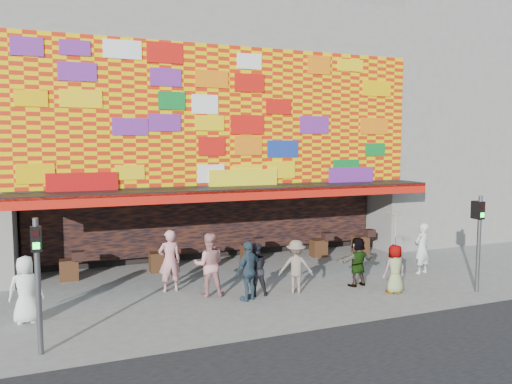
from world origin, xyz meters
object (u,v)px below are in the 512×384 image
ped_g (395,269)px  ped_i (209,265)px  ped_c (255,269)px  ped_e (249,271)px  ped_d (296,266)px  ped_b (170,261)px  parasol (396,224)px  ped_a (26,289)px  signal_left (38,271)px  signal_right (479,233)px  ped_h (422,248)px  ped_f (358,261)px

ped_g → ped_i: ped_i is taller
ped_c → ped_e: bearing=52.8°
ped_c → ped_d: 1.27m
ped_b → parasol: (6.38, -2.72, 1.18)m
ped_b → ped_g: size_ratio=1.28×
ped_a → parasol: 10.53m
signal_left → ped_b: bearing=45.0°
signal_left → ped_a: bearing=99.8°
signal_left → parasol: size_ratio=1.63×
signal_right → ped_h: (-0.08, 2.46, -0.96)m
signal_left → ped_d: signal_left is taller
ped_c → parasol: 4.49m
signal_right → ped_c: size_ratio=1.87×
signal_right → ped_f: size_ratio=1.89×
ped_e → parasol: parasol is taller
ped_b → ped_g: (6.38, -2.72, -0.21)m
ped_a → ped_f: bearing=179.0°
ped_a → ped_i: ped_i is taller
ped_a → ped_g: ped_a is taller
ped_a → ped_c: ped_a is taller
signal_left → parasol: 10.02m
ped_f → ped_i: (-4.75, 0.74, 0.16)m
ped_c → parasol: size_ratio=0.87×
ped_c → ped_f: 3.45m
ped_b → ped_f: 5.99m
ped_a → ped_b: 4.21m
ped_c → ped_f: ped_c is taller
ped_e → parasol: size_ratio=0.95×
ped_i → parasol: 5.80m
ped_d → ped_e: ped_e is taller
ped_e → ped_i: ped_i is taller
ped_e → ped_f: (3.79, 0.11, -0.08)m
ped_e → ped_g: size_ratio=1.16×
signal_left → ped_g: signal_left is taller
signal_right → ped_a: size_ratio=1.73×
ped_b → ped_e: ped_b is taller
ped_a → ped_f: (9.74, -0.27, -0.07)m
ped_d → ped_i: size_ratio=0.86×
signal_left → ped_i: size_ratio=1.57×
ped_b → ped_d: bearing=155.5°
ped_d → ped_f: ped_d is taller
signal_left → ped_e: bearing=18.5°
ped_h → parasol: 3.09m
ped_a → ped_c: size_ratio=1.08×
ped_e → ped_i: bearing=-68.9°
signal_right → parasol: 2.59m
ped_d → parasol: size_ratio=0.89×
signal_right → ped_d: size_ratio=1.83×
signal_right → ped_i: 8.30m
ped_b → ped_i: 1.34m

